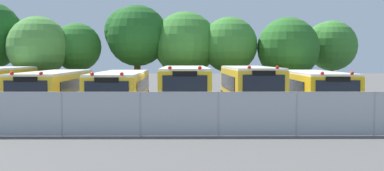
% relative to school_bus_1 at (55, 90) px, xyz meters
% --- Properties ---
extents(ground_plane, '(160.00, 160.00, 0.00)m').
position_rel_school_bus_1_xyz_m(ground_plane, '(5.52, 0.12, -1.34)').
color(ground_plane, '#514F4C').
extents(school_bus_1, '(2.69, 11.69, 2.53)m').
position_rel_school_bus_1_xyz_m(school_bus_1, '(0.00, 0.00, 0.00)').
color(school_bus_1, yellow).
rests_on(school_bus_1, ground_plane).
extents(school_bus_2, '(2.66, 11.68, 2.51)m').
position_rel_school_bus_1_xyz_m(school_bus_2, '(3.72, -0.10, -0.01)').
color(school_bus_2, yellow).
rests_on(school_bus_2, ground_plane).
extents(school_bus_3, '(2.64, 11.57, 2.78)m').
position_rel_school_bus_1_xyz_m(school_bus_3, '(7.30, 0.26, 0.12)').
color(school_bus_3, yellow).
rests_on(school_bus_3, ground_plane).
extents(school_bus_4, '(2.67, 10.17, 2.78)m').
position_rel_school_bus_1_xyz_m(school_bus_4, '(10.97, 0.26, 0.12)').
color(school_bus_4, yellow).
rests_on(school_bus_4, ground_plane).
extents(school_bus_5, '(2.82, 10.85, 2.51)m').
position_rel_school_bus_1_xyz_m(school_bus_5, '(14.60, 0.21, -0.01)').
color(school_bus_5, yellow).
rests_on(school_bus_5, ground_plane).
extents(tree_1, '(4.35, 4.35, 6.13)m').
position_rel_school_bus_1_xyz_m(tree_1, '(-3.06, 8.09, 2.63)').
color(tree_1, '#4C3823').
rests_on(tree_1, ground_plane).
extents(tree_2, '(3.55, 3.55, 5.73)m').
position_rel_school_bus_1_xyz_m(tree_2, '(-0.75, 9.16, 2.67)').
color(tree_2, '#4C3823').
rests_on(tree_2, ground_plane).
extents(tree_3, '(4.69, 4.49, 7.05)m').
position_rel_school_bus_1_xyz_m(tree_3, '(3.53, 9.25, 3.56)').
color(tree_3, '#4C3823').
rests_on(tree_3, ground_plane).
extents(tree_4, '(4.70, 4.70, 6.58)m').
position_rel_school_bus_1_xyz_m(tree_4, '(7.25, 9.20, 2.91)').
color(tree_4, '#4C3823').
rests_on(tree_4, ground_plane).
extents(tree_5, '(4.07, 4.07, 6.16)m').
position_rel_school_bus_1_xyz_m(tree_5, '(10.59, 8.92, 2.78)').
color(tree_5, '#4C3823').
rests_on(tree_5, ground_plane).
extents(tree_6, '(4.52, 4.52, 6.12)m').
position_rel_school_bus_1_xyz_m(tree_6, '(14.63, 8.70, 2.58)').
color(tree_6, '#4C3823').
rests_on(tree_6, ground_plane).
extents(tree_7, '(3.86, 3.83, 6.02)m').
position_rel_school_bus_1_xyz_m(tree_7, '(18.32, 10.54, 2.85)').
color(tree_7, '#4C3823').
rests_on(tree_7, ground_plane).
extents(chainlink_fence, '(25.19, 0.07, 1.80)m').
position_rel_school_bus_1_xyz_m(chainlink_fence, '(5.56, -8.50, -0.40)').
color(chainlink_fence, '#9EA0A3').
rests_on(chainlink_fence, ground_plane).
extents(traffic_cone, '(0.38, 0.38, 0.50)m').
position_rel_school_bus_1_xyz_m(traffic_cone, '(12.66, -7.17, -1.09)').
color(traffic_cone, '#EA5914').
rests_on(traffic_cone, ground_plane).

